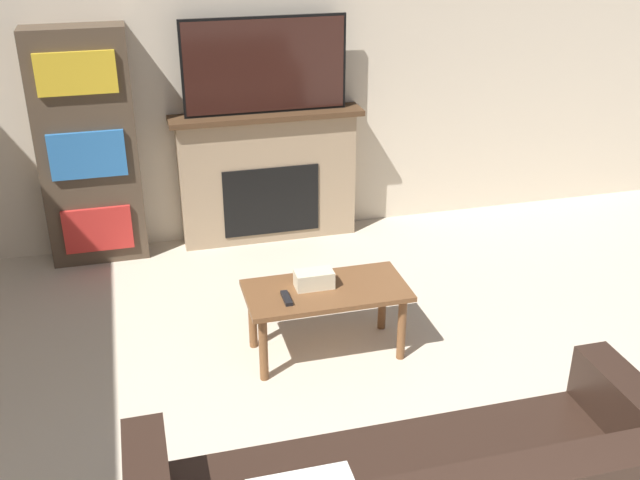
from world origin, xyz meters
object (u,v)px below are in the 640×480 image
at_px(tv, 265,66).
at_px(bookshelf, 88,149).
at_px(fireplace, 268,176).
at_px(coffee_table, 326,298).

distance_m(tv, bookshelf, 1.38).
distance_m(fireplace, coffee_table, 1.69).
xyz_separation_m(fireplace, coffee_table, (0.01, -1.68, -0.14)).
xyz_separation_m(fireplace, bookshelf, (-1.28, -0.02, 0.33)).
height_order(fireplace, tv, tv).
bearing_deg(fireplace, bookshelf, -178.94).
relative_size(fireplace, coffee_table, 1.53).
xyz_separation_m(coffee_table, bookshelf, (-1.29, 1.66, 0.48)).
distance_m(tv, coffee_table, 1.93).
bearing_deg(coffee_table, tv, 90.21).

